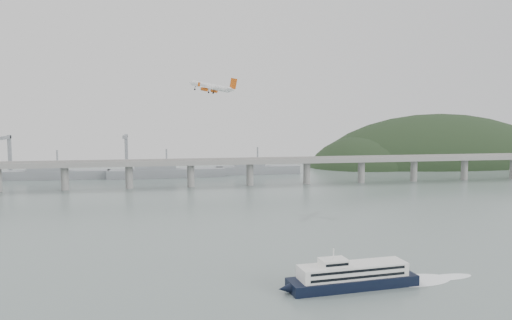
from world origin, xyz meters
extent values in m
plane|color=slate|center=(0.00, 0.00, 0.00)|extent=(900.00, 900.00, 0.00)
cube|color=gray|center=(0.00, 200.00, 20.00)|extent=(800.00, 22.00, 2.20)
cube|color=gray|center=(0.00, 189.50, 22.00)|extent=(800.00, 0.60, 1.80)
cube|color=gray|center=(0.00, 210.50, 22.00)|extent=(800.00, 0.60, 1.80)
cylinder|color=gray|center=(-130.00, 200.00, 9.50)|extent=(6.00, 6.00, 21.00)
cylinder|color=gray|center=(-80.00, 200.00, 9.50)|extent=(6.00, 6.00, 21.00)
cylinder|color=gray|center=(-30.00, 200.00, 9.50)|extent=(6.00, 6.00, 21.00)
cylinder|color=gray|center=(20.00, 200.00, 9.50)|extent=(6.00, 6.00, 21.00)
cylinder|color=gray|center=(70.00, 200.00, 9.50)|extent=(6.00, 6.00, 21.00)
cylinder|color=gray|center=(120.00, 200.00, 9.50)|extent=(6.00, 6.00, 21.00)
cylinder|color=gray|center=(170.00, 200.00, 9.50)|extent=(6.00, 6.00, 21.00)
cylinder|color=gray|center=(220.00, 200.00, 9.50)|extent=(6.00, 6.00, 21.00)
ellipsoid|color=black|center=(270.00, 330.00, -18.00)|extent=(320.00, 150.00, 156.00)
ellipsoid|color=black|center=(175.00, 320.00, -12.00)|extent=(140.00, 110.00, 96.00)
ellipsoid|color=black|center=(360.00, 340.00, -25.00)|extent=(220.00, 140.00, 120.00)
cube|color=gray|center=(-150.00, 270.00, 4.00)|extent=(95.67, 20.15, 8.00)
cube|color=gray|center=(-159.50, 270.00, 12.00)|extent=(33.90, 15.02, 8.00)
cylinder|color=gray|center=(-150.00, 270.00, 20.00)|extent=(1.60, 1.60, 14.00)
cube|color=gray|center=(-50.00, 265.00, 4.00)|extent=(110.55, 21.43, 8.00)
cube|color=gray|center=(-61.00, 265.00, 12.00)|extent=(39.01, 16.73, 8.00)
cylinder|color=gray|center=(-50.00, 265.00, 20.00)|extent=(1.60, 1.60, 14.00)
cube|color=gray|center=(40.00, 275.00, 4.00)|extent=(85.00, 13.60, 8.00)
cube|color=gray|center=(31.50, 275.00, 12.00)|extent=(29.75, 11.90, 8.00)
cylinder|color=gray|center=(40.00, 275.00, 20.00)|extent=(1.60, 1.60, 14.00)
cube|color=gray|center=(-200.00, 300.00, 20.00)|extent=(3.00, 3.00, 40.00)
cube|color=gray|center=(-200.00, 290.00, 38.00)|extent=(3.00, 28.00, 3.00)
cube|color=gray|center=(-90.00, 300.00, 20.00)|extent=(3.00, 3.00, 40.00)
cube|color=gray|center=(-90.00, 290.00, 38.00)|extent=(3.00, 28.00, 3.00)
cube|color=black|center=(16.86, -50.26, 1.90)|extent=(48.32, 15.96, 3.79)
cone|color=black|center=(-8.63, -52.75, 1.90)|extent=(5.09, 4.24, 3.79)
cube|color=white|center=(16.86, -50.26, 6.17)|extent=(40.58, 13.33, 4.74)
cube|color=black|center=(17.33, -55.02, 7.40)|extent=(35.89, 3.67, 0.95)
cube|color=black|center=(17.33, -55.02, 5.12)|extent=(35.89, 3.67, 0.95)
cube|color=black|center=(16.39, -45.49, 7.40)|extent=(35.89, 3.67, 0.95)
cube|color=black|center=(16.39, -45.49, 5.12)|extent=(35.89, 3.67, 0.95)
cube|color=white|center=(9.31, -51.00, 9.77)|extent=(10.09, 7.53, 2.47)
cube|color=black|center=(9.63, -54.35, 9.77)|extent=(8.51, 0.95, 0.95)
cylinder|color=white|center=(9.31, -51.00, 12.81)|extent=(0.52, 0.52, 3.79)
ellipsoid|color=white|center=(43.29, -47.67, 0.05)|extent=(28.52, 16.26, 0.19)
ellipsoid|color=white|center=(56.51, -46.37, 0.05)|extent=(21.06, 8.80, 0.19)
cylinder|color=white|center=(-20.86, 101.98, 78.47)|extent=(22.81, 21.29, 8.57)
cone|color=white|center=(-32.78, 111.79, 81.36)|extent=(5.73, 5.63, 4.23)
cone|color=white|center=(-8.48, 91.82, 75.96)|extent=(6.49, 6.12, 4.41)
cube|color=white|center=(-20.29, 101.44, 77.32)|extent=(24.73, 29.04, 2.96)
cube|color=white|center=(-9.10, 92.38, 76.82)|extent=(9.82, 11.14, 1.43)
cube|color=#D0520E|center=(-7.79, 91.52, 79.82)|extent=(4.69, 3.52, 7.10)
cylinder|color=#D0520E|center=(-18.26, 106.66, 75.97)|extent=(4.83, 4.67, 3.00)
cylinder|color=black|center=(-19.82, 107.95, 76.35)|extent=(2.02, 2.10, 2.29)
cube|color=white|center=(-18.09, 106.58, 76.93)|extent=(2.22, 1.81, 1.62)
cylinder|color=#D0520E|center=(-25.03, 98.27, 76.52)|extent=(4.83, 4.67, 3.00)
cylinder|color=black|center=(-26.60, 99.55, 76.90)|extent=(2.02, 2.10, 2.29)
cube|color=white|center=(-24.86, 98.19, 77.48)|extent=(2.22, 1.81, 1.62)
cylinder|color=black|center=(-19.00, 103.56, 75.45)|extent=(0.90, 0.68, 2.40)
cylinder|color=black|center=(-19.18, 103.64, 74.39)|extent=(1.26, 1.06, 1.28)
cylinder|color=black|center=(-22.20, 99.59, 75.72)|extent=(0.90, 0.68, 2.40)
cylinder|color=black|center=(-22.39, 99.67, 74.66)|extent=(1.26, 1.06, 1.28)
cylinder|color=black|center=(-30.28, 109.55, 77.94)|extent=(0.90, 0.68, 2.40)
cylinder|color=black|center=(-30.47, 109.63, 76.88)|extent=(1.26, 1.06, 1.28)
cube|color=#D0520E|center=(-8.12, 113.09, 77.26)|extent=(1.73, 1.31, 2.61)
cube|color=#D0520E|center=(-29.06, 87.15, 78.97)|extent=(1.73, 1.31, 2.61)
camera|label=1|loc=(-47.15, -215.50, 62.99)|focal=35.00mm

